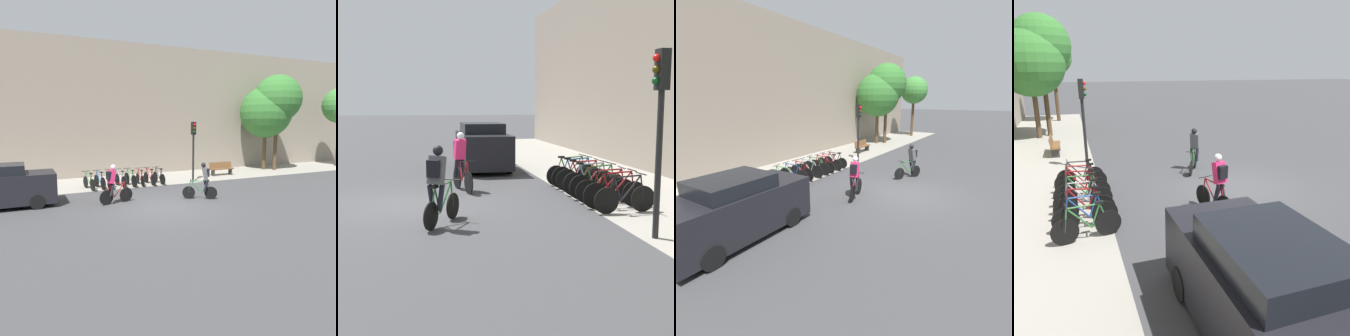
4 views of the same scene
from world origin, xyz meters
TOP-DOWN VIEW (x-y plane):
  - ground at (0.00, 0.00)m, footprint 200.00×200.00m
  - kerb_strip at (0.00, 6.75)m, footprint 44.00×4.50m
  - cyclist_pink at (-1.74, 1.56)m, footprint 1.62×0.59m
  - cyclist_grey at (2.39, 0.69)m, footprint 1.44×0.85m
  - parked_bike_0 at (-2.11, 5.14)m, footprint 0.47×1.67m
  - parked_bike_1 at (-1.53, 5.14)m, footprint 0.46×1.67m
  - parked_bike_2 at (-0.94, 5.14)m, footprint 0.46×1.64m
  - parked_bike_3 at (-0.36, 5.14)m, footprint 0.46×1.67m
  - parked_bike_4 at (0.22, 5.14)m, footprint 0.46×1.70m
  - parked_bike_5 at (0.81, 5.14)m, footprint 0.46×1.65m
  - parked_bike_6 at (1.39, 5.14)m, footprint 0.46×1.72m
  - parked_bike_7 at (1.97, 5.14)m, footprint 0.46×1.61m
  - traffic_light_pole at (4.08, 4.79)m, footprint 0.26×0.30m
  - bench at (7.02, 6.16)m, footprint 1.73×0.44m
  - parked_car at (-6.20, 2.84)m, footprint 4.30×1.84m
  - street_tree_0 at (11.51, 7.16)m, footprint 3.81×3.81m
  - street_tree_1 at (12.05, 6.59)m, footprint 3.48×3.48m
  - street_tree_2 at (18.30, 6.19)m, footprint 2.85×2.85m

SIDE VIEW (x-z plane):
  - ground at x=0.00m, z-range 0.00..0.00m
  - kerb_strip at x=0.00m, z-range 0.00..0.01m
  - parked_bike_5 at x=0.81m, z-range -0.09..0.86m
  - parked_bike_7 at x=1.97m, z-range -0.09..0.87m
  - parked_bike_0 at x=-2.11m, z-range -0.09..0.88m
  - parked_bike_6 at x=1.39m, z-range -0.08..0.88m
  - parked_bike_3 at x=-0.36m, z-range -0.08..0.89m
  - parked_bike_2 at x=-0.94m, z-range -0.08..0.89m
  - parked_bike_1 at x=-1.53m, z-range -0.08..0.90m
  - parked_bike_4 at x=0.22m, z-range -0.08..0.90m
  - bench at x=7.02m, z-range 0.03..0.92m
  - parked_car at x=-6.20m, z-range -0.03..1.82m
  - cyclist_pink at x=-1.74m, z-range 0.06..1.83m
  - cyclist_grey at x=2.39m, z-range 0.08..1.82m
  - traffic_light_pole at x=4.08m, z-range 0.70..4.31m
  - street_tree_0 at x=11.51m, z-range 1.19..7.42m
  - street_tree_2 at x=18.30m, z-range 1.70..8.02m
  - street_tree_1 at x=12.05m, z-range 1.75..8.76m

